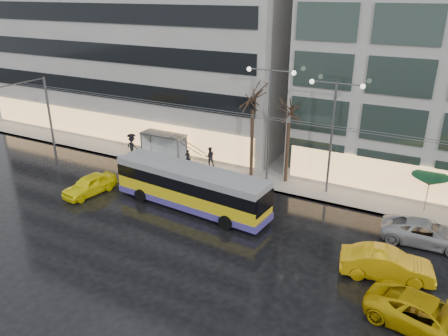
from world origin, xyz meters
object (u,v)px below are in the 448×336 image
Objects in this scene: trolleybus at (191,189)px; taxi_a at (90,185)px; bus_shelter at (161,140)px; street_lamp_near at (269,110)px.

trolleybus is 2.75× the size of taxi_a.
bus_shelter reaches higher than taxi_a.
taxi_a is at bearing -168.24° from trolleybus.
taxi_a is at bearing -94.71° from bus_shelter.
trolleybus is 2.87× the size of bus_shelter.
trolleybus is 8.34m from taxi_a.
trolleybus reaches higher than taxi_a.
bus_shelter is 0.96× the size of taxi_a.
trolleybus is 8.79m from street_lamp_near.
trolleybus is at bearing 21.19° from taxi_a.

